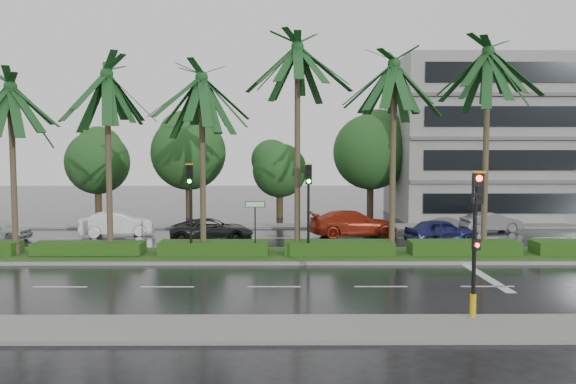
{
  "coord_description": "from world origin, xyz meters",
  "views": [
    {
      "loc": [
        0.4,
        -25.67,
        5.0
      ],
      "look_at": [
        0.55,
        1.5,
        3.1
      ],
      "focal_mm": 35.0,
      "sensor_mm": 36.0,
      "label": 1
    }
  ],
  "objects_px": {
    "street_sign": "(255,214)",
    "car_white": "(117,224)",
    "car_red": "(353,223)",
    "car_blue": "(441,231)",
    "signal_near": "(476,238)",
    "signal_median_left": "(190,196)",
    "car_grey": "(491,222)",
    "car_darkgrey": "(212,230)"
  },
  "relations": [
    {
      "from": "signal_near",
      "to": "car_darkgrey",
      "type": "bearing_deg",
      "value": 122.69
    },
    {
      "from": "car_white",
      "to": "car_blue",
      "type": "bearing_deg",
      "value": -117.7
    },
    {
      "from": "street_sign",
      "to": "car_grey",
      "type": "relative_size",
      "value": 0.69
    },
    {
      "from": "car_blue",
      "to": "signal_median_left",
      "type": "bearing_deg",
      "value": 90.31
    },
    {
      "from": "signal_median_left",
      "to": "car_grey",
      "type": "bearing_deg",
      "value": 28.0
    },
    {
      "from": "car_red",
      "to": "car_blue",
      "type": "height_order",
      "value": "car_red"
    },
    {
      "from": "car_blue",
      "to": "car_grey",
      "type": "relative_size",
      "value": 1.07
    },
    {
      "from": "car_white",
      "to": "car_blue",
      "type": "relative_size",
      "value": 1.09
    },
    {
      "from": "car_darkgrey",
      "to": "car_blue",
      "type": "bearing_deg",
      "value": -100.55
    },
    {
      "from": "car_blue",
      "to": "car_white",
      "type": "bearing_deg",
      "value": 61.47
    },
    {
      "from": "street_sign",
      "to": "car_grey",
      "type": "xyz_separation_m",
      "value": [
        14.5,
        9.12,
        -1.5
      ]
    },
    {
      "from": "car_white",
      "to": "street_sign",
      "type": "bearing_deg",
      "value": -149.05
    },
    {
      "from": "car_darkgrey",
      "to": "car_grey",
      "type": "xyz_separation_m",
      "value": [
        17.22,
        3.84,
        -0.03
      ]
    },
    {
      "from": "signal_near",
      "to": "street_sign",
      "type": "relative_size",
      "value": 1.68
    },
    {
      "from": "car_darkgrey",
      "to": "car_blue",
      "type": "xyz_separation_m",
      "value": [
        12.72,
        -0.84,
        0.04
      ]
    },
    {
      "from": "signal_near",
      "to": "street_sign",
      "type": "height_order",
      "value": "signal_near"
    },
    {
      "from": "signal_near",
      "to": "car_blue",
      "type": "xyz_separation_m",
      "value": [
        3.0,
        14.31,
        -1.82
      ]
    },
    {
      "from": "street_sign",
      "to": "car_red",
      "type": "xyz_separation_m",
      "value": [
        5.5,
        7.24,
        -1.35
      ]
    },
    {
      "from": "signal_median_left",
      "to": "car_red",
      "type": "relative_size",
      "value": 0.82
    },
    {
      "from": "signal_near",
      "to": "street_sign",
      "type": "bearing_deg",
      "value": 125.34
    },
    {
      "from": "signal_median_left",
      "to": "car_blue",
      "type": "distance_m",
      "value": 13.99
    },
    {
      "from": "signal_median_left",
      "to": "car_darkgrey",
      "type": "relative_size",
      "value": 0.93
    },
    {
      "from": "car_darkgrey",
      "to": "car_white",
      "type": "bearing_deg",
      "value": 63.02
    },
    {
      "from": "street_sign",
      "to": "signal_near",
      "type": "bearing_deg",
      "value": -54.66
    },
    {
      "from": "signal_near",
      "to": "signal_median_left",
      "type": "height_order",
      "value": "signal_median_left"
    },
    {
      "from": "street_sign",
      "to": "car_blue",
      "type": "bearing_deg",
      "value": 23.94
    },
    {
      "from": "signal_near",
      "to": "signal_median_left",
      "type": "bearing_deg",
      "value": 135.91
    },
    {
      "from": "car_darkgrey",
      "to": "car_red",
      "type": "xyz_separation_m",
      "value": [
        8.22,
        1.96,
        0.12
      ]
    },
    {
      "from": "street_sign",
      "to": "car_white",
      "type": "bearing_deg",
      "value": 139.39
    },
    {
      "from": "street_sign",
      "to": "car_blue",
      "type": "xyz_separation_m",
      "value": [
        10.0,
        4.44,
        -1.44
      ]
    },
    {
      "from": "car_darkgrey",
      "to": "car_grey",
      "type": "height_order",
      "value": "car_darkgrey"
    },
    {
      "from": "signal_median_left",
      "to": "street_sign",
      "type": "xyz_separation_m",
      "value": [
        3.0,
        0.18,
        -0.87
      ]
    },
    {
      "from": "car_darkgrey",
      "to": "car_blue",
      "type": "distance_m",
      "value": 12.75
    },
    {
      "from": "car_blue",
      "to": "car_grey",
      "type": "height_order",
      "value": "car_blue"
    },
    {
      "from": "car_red",
      "to": "car_blue",
      "type": "distance_m",
      "value": 5.3
    },
    {
      "from": "signal_near",
      "to": "car_red",
      "type": "distance_m",
      "value": 17.27
    },
    {
      "from": "car_grey",
      "to": "car_blue",
      "type": "bearing_deg",
      "value": 126.55
    },
    {
      "from": "car_grey",
      "to": "street_sign",
      "type": "bearing_deg",
      "value": 112.58
    },
    {
      "from": "signal_near",
      "to": "street_sign",
      "type": "distance_m",
      "value": 12.11
    },
    {
      "from": "signal_near",
      "to": "signal_median_left",
      "type": "relative_size",
      "value": 1.0
    },
    {
      "from": "signal_median_left",
      "to": "car_grey",
      "type": "distance_m",
      "value": 19.96
    },
    {
      "from": "car_white",
      "to": "car_red",
      "type": "bearing_deg",
      "value": -109.46
    }
  ]
}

